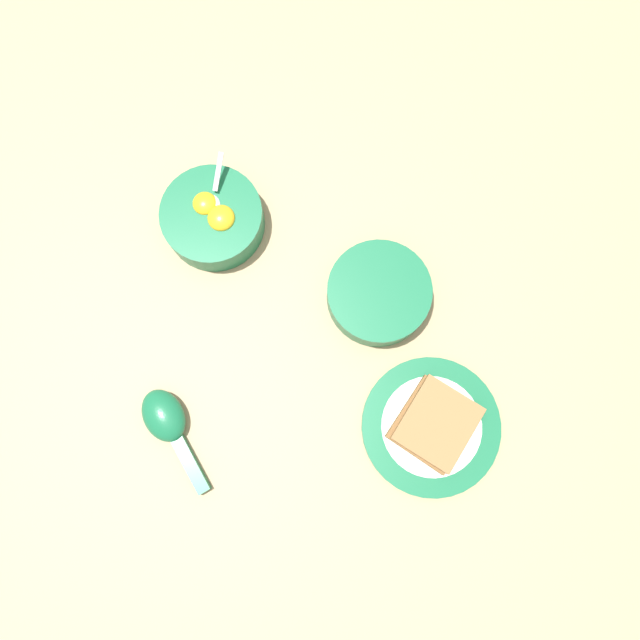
# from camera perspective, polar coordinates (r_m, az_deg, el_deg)

# --- Properties ---
(ground_plane) EXTENTS (3.00, 3.00, 0.00)m
(ground_plane) POSITION_cam_1_polar(r_m,az_deg,el_deg) (0.92, -5.91, -2.63)
(ground_plane) COLOR tan
(egg_bowl) EXTENTS (0.15, 0.15, 0.08)m
(egg_bowl) POSITION_cam_1_polar(r_m,az_deg,el_deg) (0.94, -9.76, 9.18)
(egg_bowl) COLOR #196B42
(egg_bowl) RESTS_ON ground_plane
(toast_plate) EXTENTS (0.20, 0.20, 0.01)m
(toast_plate) POSITION_cam_1_polar(r_m,az_deg,el_deg) (0.91, 10.12, -9.57)
(toast_plate) COLOR #196B42
(toast_plate) RESTS_ON ground_plane
(toast_sandwich) EXTENTS (0.13, 0.14, 0.03)m
(toast_sandwich) POSITION_cam_1_polar(r_m,az_deg,el_deg) (0.89, 10.53, -9.34)
(toast_sandwich) COLOR brown
(toast_sandwich) RESTS_ON toast_plate
(soup_spoon) EXTENTS (0.16, 0.06, 0.04)m
(soup_spoon) POSITION_cam_1_polar(r_m,az_deg,el_deg) (0.91, -13.79, -9.07)
(soup_spoon) COLOR #196B42
(soup_spoon) RESTS_ON ground_plane
(congee_bowl) EXTENTS (0.15, 0.15, 0.05)m
(congee_bowl) POSITION_cam_1_polar(r_m,az_deg,el_deg) (0.90, 5.38, 2.43)
(congee_bowl) COLOR #196B42
(congee_bowl) RESTS_ON ground_plane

